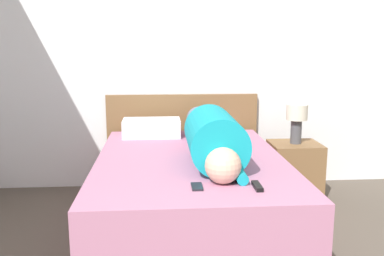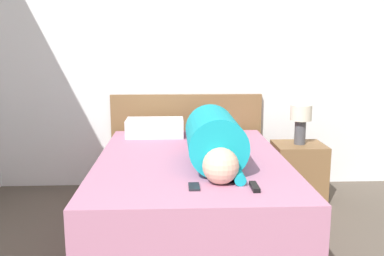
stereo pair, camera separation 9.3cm
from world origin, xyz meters
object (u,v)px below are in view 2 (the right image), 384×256
at_px(nightstand, 298,172).
at_px(person_lying, 212,136).
at_px(bed, 191,195).
at_px(cell_phone, 194,187).
at_px(table_lamp, 301,119).
at_px(tv_remote, 255,187).
at_px(pillow_near_headboard, 155,128).

bearing_deg(nightstand, person_lying, -141.30).
xyz_separation_m(bed, person_lying, (0.15, -0.01, 0.46)).
distance_m(bed, cell_phone, 0.74).
bearing_deg(table_lamp, person_lying, -141.30).
height_order(table_lamp, tv_remote, table_lamp).
bearing_deg(tv_remote, nightstand, 64.19).
relative_size(nightstand, cell_phone, 4.00).
xyz_separation_m(person_lying, cell_phone, (-0.16, -0.67, -0.16)).
relative_size(bed, cell_phone, 15.39).
height_order(person_lying, tv_remote, person_lying).
bearing_deg(person_lying, nightstand, 38.70).
bearing_deg(cell_phone, person_lying, 76.53).
xyz_separation_m(person_lying, tv_remote, (0.19, -0.71, -0.15)).
xyz_separation_m(tv_remote, cell_phone, (-0.35, 0.04, -0.01)).
xyz_separation_m(bed, nightstand, (1.01, 0.69, -0.04)).
distance_m(nightstand, pillow_near_headboard, 1.37).
distance_m(bed, nightstand, 1.22).
relative_size(nightstand, table_lamp, 1.45).
distance_m(table_lamp, person_lying, 1.11).
bearing_deg(cell_phone, bed, 89.04).
relative_size(bed, nightstand, 3.84).
height_order(person_lying, pillow_near_headboard, person_lying).
bearing_deg(person_lying, cell_phone, -103.47).
relative_size(table_lamp, cell_phone, 2.75).
xyz_separation_m(nightstand, pillow_near_headboard, (-1.31, 0.07, 0.41)).
distance_m(bed, person_lying, 0.48).
relative_size(bed, pillow_near_headboard, 3.91).
bearing_deg(nightstand, pillow_near_headboard, 176.80).
bearing_deg(bed, pillow_near_headboard, 111.38).
xyz_separation_m(table_lamp, pillow_near_headboard, (-1.31, 0.07, -0.09)).
height_order(bed, table_lamp, table_lamp).
height_order(table_lamp, cell_phone, table_lamp).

